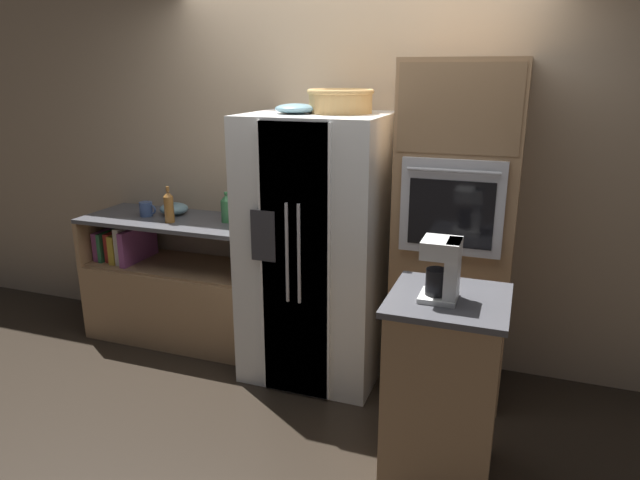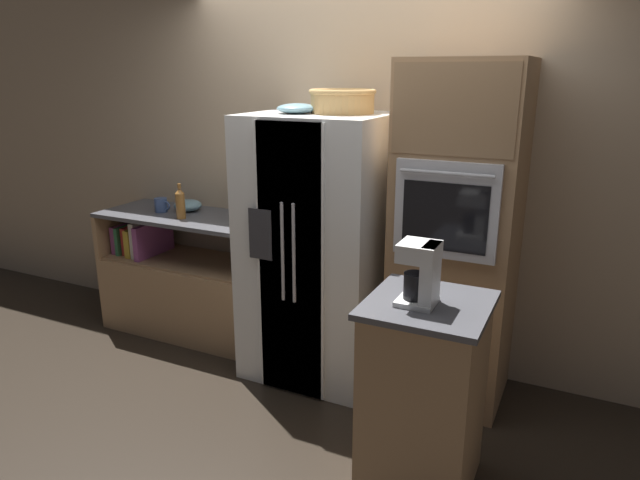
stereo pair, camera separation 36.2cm
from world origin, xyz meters
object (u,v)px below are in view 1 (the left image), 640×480
at_px(refrigerator, 317,248).
at_px(coffee_maker, 444,268).
at_px(wicker_basket, 341,100).
at_px(mug, 146,209).
at_px(mixing_bowl, 174,209).
at_px(bottle_short, 227,208).
at_px(fruit_bowl, 296,109).
at_px(wall_oven, 456,233).
at_px(bottle_tall, 169,207).

height_order(refrigerator, coffee_maker, refrigerator).
bearing_deg(coffee_maker, wicker_basket, 131.00).
bearing_deg(mug, mixing_bowl, 35.39).
xyz_separation_m(wicker_basket, bottle_short, (-0.87, 0.08, -0.77)).
xyz_separation_m(fruit_bowl, mug, (-1.27, 0.15, -0.77)).
bearing_deg(wicker_basket, bottle_short, 174.86).
distance_m(wicker_basket, mixing_bowl, 1.59).
distance_m(refrigerator, bottle_short, 0.77).
relative_size(wicker_basket, coffee_maker, 1.42).
xyz_separation_m(wall_oven, mug, (-2.26, 0.00, -0.04)).
distance_m(mug, coffee_maker, 2.51).
relative_size(refrigerator, fruit_bowl, 6.91).
distance_m(fruit_bowl, mixing_bowl, 1.38).
height_order(fruit_bowl, coffee_maker, fruit_bowl).
bearing_deg(wall_oven, mixing_bowl, 176.79).
bearing_deg(fruit_bowl, mug, 173.15).
distance_m(fruit_bowl, mug, 1.49).
distance_m(bottle_tall, bottle_short, 0.41).
relative_size(mug, mixing_bowl, 0.63).
bearing_deg(wall_oven, fruit_bowl, -171.38).
bearing_deg(mug, bottle_tall, -19.52).
bearing_deg(wicker_basket, coffee_maker, -49.00).
height_order(wall_oven, bottle_short, wall_oven).
xyz_separation_m(refrigerator, bottle_tall, (-1.12, -0.00, 0.19)).
height_order(wall_oven, fruit_bowl, wall_oven).
bearing_deg(mug, refrigerator, -3.70).
bearing_deg(mixing_bowl, refrigerator, -9.48).
bearing_deg(coffee_maker, mug, 157.75).
xyz_separation_m(wicker_basket, coffee_maker, (0.80, -0.92, -0.69)).
bearing_deg(mixing_bowl, wall_oven, -3.21).
xyz_separation_m(bottle_tall, mixing_bowl, (-0.10, 0.21, -0.07)).
relative_size(fruit_bowl, coffee_maker, 0.87).
xyz_separation_m(refrigerator, coffee_maker, (0.93, -0.86, 0.26)).
xyz_separation_m(bottle_short, mixing_bowl, (-0.49, 0.06, -0.06)).
distance_m(fruit_bowl, bottle_short, 0.97).
bearing_deg(fruit_bowl, wall_oven, 8.62).
bearing_deg(mixing_bowl, bottle_tall, -63.69).
height_order(refrigerator, bottle_tall, refrigerator).
xyz_separation_m(bottle_tall, mug, (-0.27, 0.09, -0.06)).
relative_size(refrigerator, coffee_maker, 5.99).
height_order(mixing_bowl, coffee_maker, coffee_maker).
xyz_separation_m(wall_oven, wicker_basket, (-0.74, -0.02, 0.78)).
bearing_deg(fruit_bowl, refrigerator, 28.49).
bearing_deg(wicker_basket, fruit_bowl, -152.86).
relative_size(fruit_bowl, bottle_tall, 0.97).
distance_m(refrigerator, mug, 1.40).
bearing_deg(wicker_basket, mug, 179.00).
xyz_separation_m(mixing_bowl, coffee_maker, (2.16, -1.06, 0.14)).
bearing_deg(mixing_bowl, fruit_bowl, -13.55).
bearing_deg(bottle_tall, wicker_basket, 3.08).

